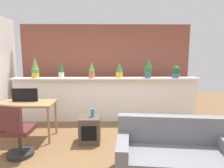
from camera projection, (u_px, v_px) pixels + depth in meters
The scene contains 16 objects.
ground_plane at pixel (104, 163), 3.03m from camera, with size 12.00×12.00×0.00m, color brown.
divider_wall at pixel (106, 100), 4.93m from camera, with size 4.59×0.16×1.08m, color white.
plant_shelf at pixel (106, 78), 4.81m from camera, with size 4.59×0.31×0.04m, color white.
brick_wall_behind at pixel (106, 71), 5.42m from camera, with size 4.59×0.10×2.50m, color brown.
potted_plant_0 at pixel (35, 68), 4.75m from camera, with size 0.19×0.19×0.51m.
potted_plant_1 at pixel (61, 70), 4.77m from camera, with size 0.14×0.14×0.42m.
potted_plant_2 at pixel (92, 71), 4.75m from camera, with size 0.15×0.15×0.40m.
potted_plant_3 at pixel (119, 70), 4.79m from camera, with size 0.17×0.17×0.37m.
potted_plant_4 at pixel (148, 68), 4.79m from camera, with size 0.21×0.21×0.48m.
potted_plant_5 at pixel (176, 71), 4.81m from camera, with size 0.21×0.21×0.29m.
desk at pixel (27, 106), 3.84m from camera, with size 1.10×0.60×0.75m.
tv_monitor at pixel (25, 95), 3.88m from camera, with size 0.51×0.04×0.27m, color black.
office_chair at pixel (17, 135), 3.15m from camera, with size 0.49×0.50×0.91m.
side_cube_shelf at pixel (90, 130), 3.74m from camera, with size 0.40×0.41×0.50m.
vase_on_shelf at pixel (92, 113), 3.72m from camera, with size 0.07×0.07×0.16m, color teal.
couch at pixel (174, 158), 2.64m from camera, with size 1.63×0.93×0.80m.
Camera 1 is at (0.08, -2.82, 1.67)m, focal length 31.00 mm.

